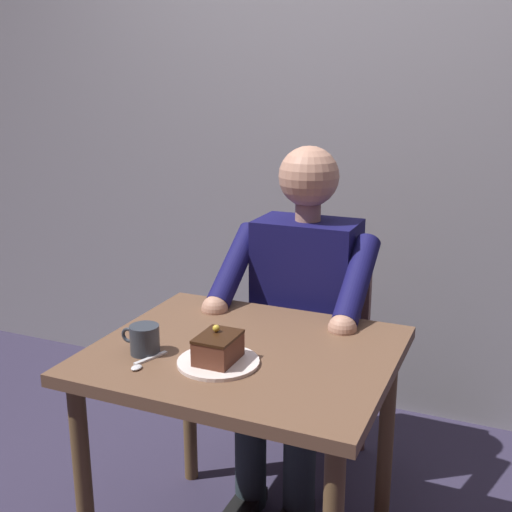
% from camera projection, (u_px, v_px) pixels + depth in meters
% --- Properties ---
extents(cafe_rear_panel, '(6.40, 0.12, 3.00)m').
position_uv_depth(cafe_rear_panel, '(360.00, 70.00, 2.67)').
color(cafe_rear_panel, gray).
rests_on(cafe_rear_panel, ground).
extents(dining_table, '(0.85, 0.73, 0.71)m').
position_uv_depth(dining_table, '(245.00, 381.00, 1.85)').
color(dining_table, brown).
rests_on(dining_table, ground).
extents(chair, '(0.42, 0.42, 0.89)m').
position_uv_depth(chair, '(313.00, 341.00, 2.45)').
color(chair, brown).
rests_on(chair, ground).
extents(seated_person, '(0.53, 0.58, 1.24)m').
position_uv_depth(seated_person, '(299.00, 317.00, 2.25)').
color(seated_person, '#121146').
rests_on(seated_person, ground).
extents(dessert_plate, '(0.22, 0.22, 0.01)m').
position_uv_depth(dessert_plate, '(218.00, 362.00, 1.72)').
color(dessert_plate, silver).
rests_on(dessert_plate, dining_table).
extents(cake_slice, '(0.10, 0.13, 0.09)m').
position_uv_depth(cake_slice, '(218.00, 348.00, 1.71)').
color(cake_slice, brown).
rests_on(cake_slice, dessert_plate).
extents(coffee_cup, '(0.12, 0.08, 0.08)m').
position_uv_depth(coffee_cup, '(144.00, 339.00, 1.78)').
color(coffee_cup, '#2C323C').
rests_on(coffee_cup, dining_table).
extents(dessert_spoon, '(0.05, 0.14, 0.01)m').
position_uv_depth(dessert_spoon, '(143.00, 363.00, 1.72)').
color(dessert_spoon, silver).
rests_on(dessert_spoon, dining_table).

